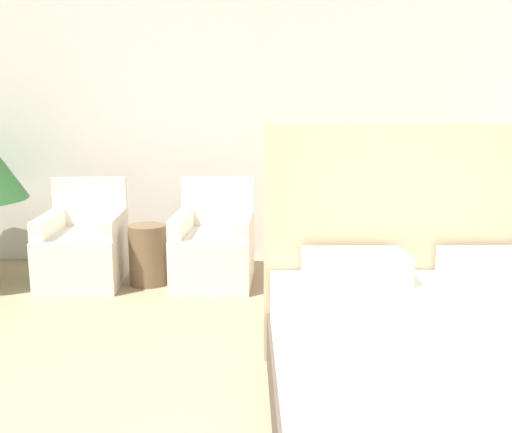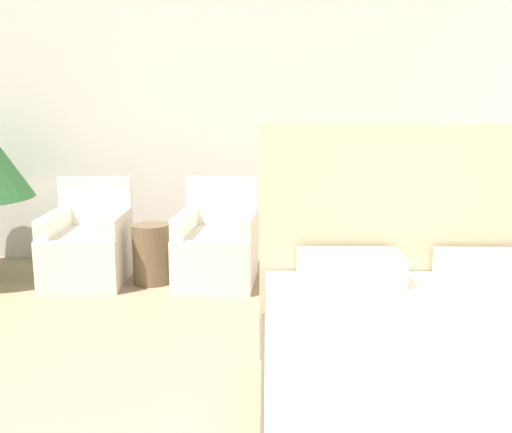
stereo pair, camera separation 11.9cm
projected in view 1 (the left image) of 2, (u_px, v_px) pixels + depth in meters
The scene contains 5 objects.
wall_back at pixel (252, 97), 4.96m from camera, with size 10.00×0.06×2.90m.
bed at pixel (476, 389), 2.22m from camera, with size 1.60×2.01×1.29m.
armchair_near_window_left at pixel (84, 251), 4.47m from camera, with size 0.62×0.71×0.80m.
armchair_near_window_right at pixel (214, 250), 4.49m from camera, with size 0.64×0.74×0.80m.
side_table at pixel (148, 255), 4.44m from camera, with size 0.29×0.29×0.47m.
Camera 1 is at (-0.04, -0.90, 1.38)m, focal length 40.00 mm.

